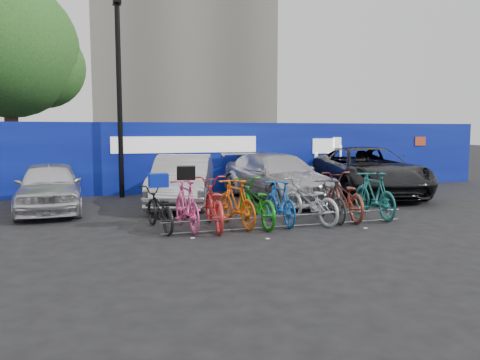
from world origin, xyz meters
name	(u,v)px	position (x,y,z in m)	size (l,w,h in m)	color
ground	(279,223)	(0.00, 0.00, 0.00)	(100.00, 100.00, 0.00)	black
hoarding	(214,157)	(0.01, 6.00, 1.20)	(22.00, 0.18, 2.40)	#0A138A
tree	(15,53)	(-6.77, 10.06, 5.07)	(5.40, 5.20, 7.80)	#382314
lamppost	(119,94)	(-3.20, 5.40, 3.27)	(0.25, 0.50, 6.11)	black
bike_rack	(289,221)	(0.00, -0.60, 0.16)	(5.60, 0.03, 0.30)	#595B60
car_0	(50,186)	(-5.16, 3.28, 0.67)	(1.57, 3.91, 1.33)	silver
car_1	(183,180)	(-1.61, 3.27, 0.71)	(1.51, 4.33, 1.43)	#ABAAB0
car_2	(277,177)	(1.33, 3.41, 0.71)	(2.00, 4.92, 1.43)	#BDBBC1
car_3	(367,171)	(4.64, 3.64, 0.79)	(2.62, 5.67, 1.58)	black
bike_0	(159,209)	(-2.73, 0.04, 0.47)	(0.62, 1.78, 0.93)	black
bike_1	(187,205)	(-2.15, -0.07, 0.54)	(0.51, 1.81, 1.09)	#EB4B8D
bike_2	(213,203)	(-1.57, -0.11, 0.55)	(0.73, 2.09, 1.10)	red
bike_3	(236,203)	(-1.04, -0.08, 0.53)	(0.50, 1.77, 1.07)	#E45A0D
bike_4	(255,203)	(-0.61, -0.12, 0.52)	(0.70, 1.99, 1.05)	#137613
bike_5	(280,202)	(-0.02, -0.13, 0.50)	(0.47, 1.68, 1.01)	blue
bike_6	(310,201)	(0.71, -0.15, 0.51)	(0.67, 1.94, 1.02)	#B3B7BB
bike_7	(330,200)	(1.24, -0.14, 0.50)	(0.47, 1.65, 0.99)	#29282B
bike_8	(344,196)	(1.71, 0.04, 0.55)	(0.73, 2.09, 1.10)	maroon
bike_9	(374,195)	(2.48, -0.07, 0.57)	(0.53, 1.89, 1.13)	#1B6B6B
cargo_crate	(158,180)	(-2.73, 0.04, 1.08)	(0.40, 0.30, 0.29)	#091FAB
cargo_topcase	(186,173)	(-2.15, -0.07, 1.23)	(0.39, 0.35, 0.29)	black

